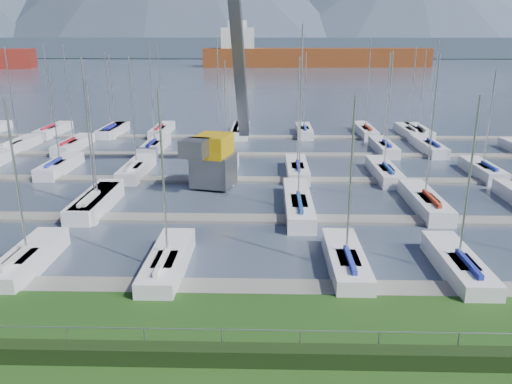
{
  "coord_description": "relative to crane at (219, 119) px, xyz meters",
  "views": [
    {
      "loc": [
        0.74,
        -16.59,
        11.86
      ],
      "look_at": [
        0.0,
        12.0,
        3.0
      ],
      "focal_mm": 35.0,
      "sensor_mm": 36.0,
      "label": 1
    }
  ],
  "objects": [
    {
      "name": "water",
      "position": [
        3.44,
        234.76,
        -5.73
      ],
      "size": [
        800.0,
        540.0,
        0.2
      ],
      "primitive_type": "cube",
      "color": "#414C5F"
    },
    {
      "name": "docks",
      "position": [
        3.44,
        0.76,
        -5.55
      ],
      "size": [
        90.0,
        41.6,
        0.25
      ],
      "color": "slate",
      "rests_on": "water"
    },
    {
      "name": "sailboat_fleet",
      "position": [
        2.48,
        4.99,
        0.03
      ],
      "size": [
        74.71,
        49.8,
        13.54
      ],
      "color": "navy",
      "rests_on": "water"
    },
    {
      "name": "fence",
      "position": [
        3.44,
        -25.24,
        -4.13
      ],
      "size": [
        80.0,
        0.04,
        0.04
      ],
      "primitive_type": "cylinder",
      "rotation": [
        0.0,
        1.57,
        0.0
      ],
      "color": "gray",
      "rests_on": "grass"
    },
    {
      "name": "hedge",
      "position": [
        3.44,
        -25.64,
        -4.98
      ],
      "size": [
        80.0,
        0.7,
        0.7
      ],
      "primitive_type": "cube",
      "color": "black",
      "rests_on": "grass"
    },
    {
      "name": "foothill",
      "position": [
        3.44,
        304.76,
        0.67
      ],
      "size": [
        900.0,
        80.0,
        12.0
      ],
      "primitive_type": "cube",
      "color": "#475769",
      "rests_on": "water"
    },
    {
      "name": "crane",
      "position": [
        0.0,
        0.0,
        0.0
      ],
      "size": [
        5.13,
        13.44,
        22.35
      ],
      "rotation": [
        0.0,
        0.0,
        -0.24
      ],
      "color": "#5B5E63",
      "rests_on": "water"
    },
    {
      "name": "cargo_ship_mid",
      "position": [
        20.21,
        185.8,
        -1.77
      ],
      "size": [
        98.95,
        23.73,
        21.5
      ],
      "rotation": [
        0.0,
        0.0,
        0.06
      ],
      "color": "brown",
      "rests_on": "water"
    }
  ]
}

